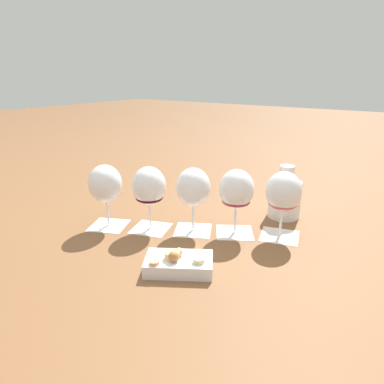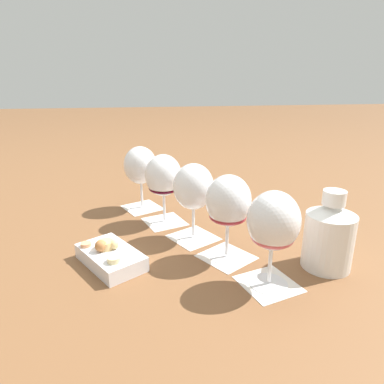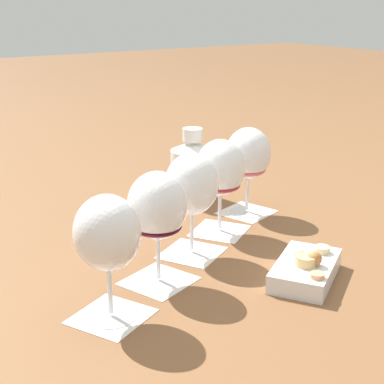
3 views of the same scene
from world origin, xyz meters
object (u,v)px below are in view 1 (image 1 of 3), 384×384
(wine_glass_1, at_px, (236,192))
(wine_glass_2, at_px, (193,190))
(wine_glass_0, at_px, (283,194))
(wine_glass_3, at_px, (149,188))
(snack_dish, at_px, (179,263))
(ceramic_vase, at_px, (285,195))
(wine_glass_4, at_px, (105,186))

(wine_glass_1, xyz_separation_m, wine_glass_2, (0.11, 0.06, -0.00))
(wine_glass_0, xyz_separation_m, wine_glass_3, (0.34, 0.17, 0.00))
(wine_glass_0, distance_m, snack_dish, 0.35)
(ceramic_vase, bearing_deg, wine_glass_4, 42.69)
(wine_glass_0, height_order, wine_glass_3, same)
(wine_glass_3, relative_size, ceramic_vase, 1.11)
(wine_glass_2, height_order, wine_glass_4, same)
(wine_glass_0, height_order, snack_dish, wine_glass_0)
(wine_glass_1, xyz_separation_m, ceramic_vase, (-0.07, -0.20, -0.05))
(wine_glass_1, bearing_deg, snack_dish, 87.45)
(wine_glass_1, relative_size, wine_glass_4, 1.00)
(wine_glass_3, bearing_deg, ceramic_vase, -132.30)
(wine_glass_0, distance_m, wine_glass_4, 0.51)
(wine_glass_2, relative_size, ceramic_vase, 1.11)
(ceramic_vase, relative_size, snack_dish, 0.93)
(wine_glass_2, height_order, snack_dish, wine_glass_2)
(wine_glass_0, height_order, ceramic_vase, wine_glass_0)
(wine_glass_4, xyz_separation_m, ceramic_vase, (-0.41, -0.38, -0.05))
(wine_glass_1, height_order, ceramic_vase, wine_glass_1)
(wine_glass_1, height_order, wine_glass_3, same)
(wine_glass_1, xyz_separation_m, wine_glass_4, (0.34, 0.18, -0.00))
(wine_glass_2, bearing_deg, wine_glass_1, -152.13)
(wine_glass_3, xyz_separation_m, ceramic_vase, (-0.29, -0.32, -0.05))
(wine_glass_4, relative_size, ceramic_vase, 1.11)
(wine_glass_1, distance_m, snack_dish, 0.28)
(wine_glass_4, bearing_deg, ceramic_vase, -137.31)
(wine_glass_0, xyz_separation_m, wine_glass_4, (0.46, 0.23, -0.00))
(wine_glass_1, xyz_separation_m, snack_dish, (0.01, 0.26, -0.11))
(wine_glass_2, relative_size, wine_glass_3, 1.00)
(wine_glass_0, relative_size, ceramic_vase, 1.11)
(wine_glass_1, bearing_deg, wine_glass_2, 27.87)
(wine_glass_4, relative_size, snack_dish, 1.04)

